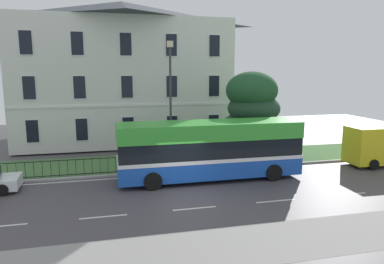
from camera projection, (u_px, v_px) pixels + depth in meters
name	position (u px, v px, depth m)	size (l,w,h in m)	color
ground_plane	(182.00, 190.00, 18.52)	(60.00, 56.00, 0.18)	#464246
georgian_townhouse	(123.00, 71.00, 31.42)	(17.48, 10.63, 11.98)	silver
iron_verge_railing	(135.00, 164.00, 21.27)	(15.05, 0.04, 0.97)	black
evergreen_tree	(253.00, 125.00, 25.14)	(5.71, 5.71, 6.39)	#423328
single_decker_bus	(210.00, 149.00, 20.10)	(10.43, 2.78, 3.30)	blue
street_lamp_post	(171.00, 97.00, 21.77)	(0.36, 0.24, 7.81)	#333338
litter_bin	(200.00, 156.00, 22.78)	(0.57, 0.57, 1.22)	#4C4742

